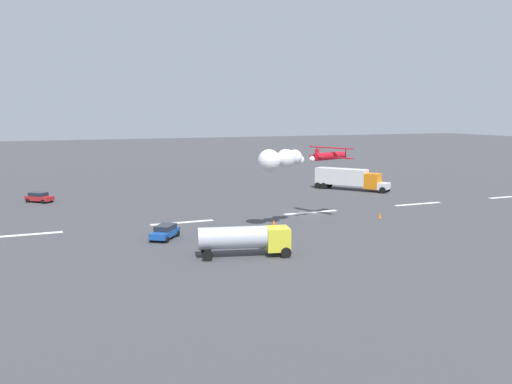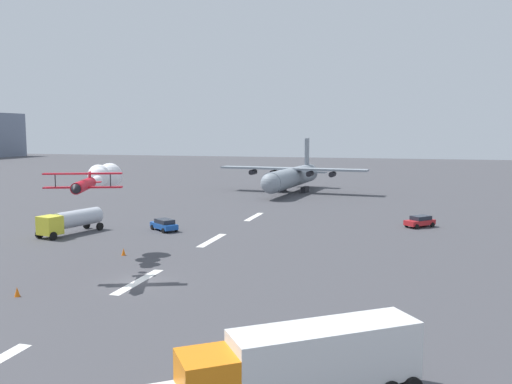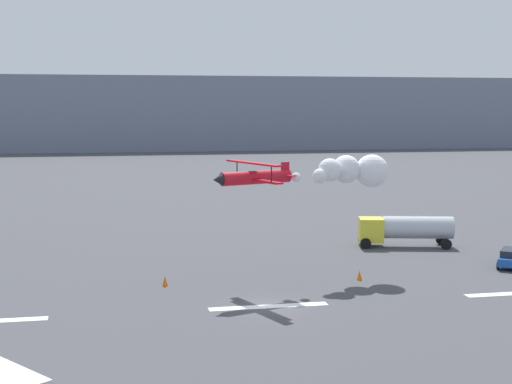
% 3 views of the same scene
% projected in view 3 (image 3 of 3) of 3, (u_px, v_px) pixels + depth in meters
% --- Properties ---
extents(ground_plane, '(440.00, 440.00, 0.00)m').
position_uv_depth(ground_plane, '(269.00, 306.00, 49.91)').
color(ground_plane, '#424247').
rests_on(ground_plane, ground).
extents(runway_stripe_3, '(8.00, 0.90, 0.01)m').
position_uv_depth(runway_stripe_3, '(269.00, 306.00, 49.91)').
color(runway_stripe_3, white).
rests_on(runway_stripe_3, ground).
extents(mountain_ridge_distant, '(396.00, 16.00, 21.76)m').
position_uv_depth(mountain_ridge_distant, '(141.00, 114.00, 221.44)').
color(mountain_ridge_distant, slate).
rests_on(mountain_ridge_distant, ground).
extents(stunt_biplane_red, '(14.65, 7.96, 2.59)m').
position_uv_depth(stunt_biplane_red, '(339.00, 171.00, 57.88)').
color(stunt_biplane_red, red).
extents(fuel_tanker_truck, '(9.02, 4.67, 2.90)m').
position_uv_depth(fuel_tanker_truck, '(404.00, 228.00, 70.85)').
color(fuel_tanker_truck, yellow).
rests_on(fuel_tanker_truck, ground).
extents(airport_staff_sedan, '(4.06, 4.59, 1.52)m').
position_uv_depth(airport_staff_sedan, '(512.00, 257.00, 62.02)').
color(airport_staff_sedan, '#194CA5').
rests_on(airport_staff_sedan, ground).
extents(traffic_cone_near, '(0.44, 0.44, 0.75)m').
position_uv_depth(traffic_cone_near, '(165.00, 281.00, 55.53)').
color(traffic_cone_near, orange).
rests_on(traffic_cone_near, ground).
extents(traffic_cone_far, '(0.44, 0.44, 0.75)m').
position_uv_depth(traffic_cone_far, '(359.00, 275.00, 57.47)').
color(traffic_cone_far, orange).
rests_on(traffic_cone_far, ground).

